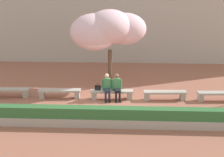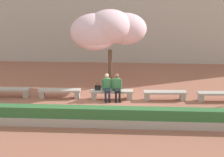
{
  "view_description": "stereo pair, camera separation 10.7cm",
  "coord_description": "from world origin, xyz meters",
  "px_view_note": "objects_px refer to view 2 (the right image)",
  "views": [
    {
      "loc": [
        0.72,
        -14.5,
        5.47
      ],
      "look_at": [
        0.0,
        0.2,
        1.0
      ],
      "focal_mm": 50.0,
      "sensor_mm": 36.0,
      "label": 1
    },
    {
      "loc": [
        0.82,
        -14.5,
        5.47
      ],
      "look_at": [
        0.0,
        0.2,
        1.0
      ],
      "focal_mm": 50.0,
      "sensor_mm": 36.0,
      "label": 2
    }
  ],
  "objects_px": {
    "stone_bench_west_end": "(8,91)",
    "stone_bench_center": "(112,93)",
    "stone_bench_near_west": "(60,92)",
    "stone_bench_near_east": "(165,94)",
    "stone_bench_east_end": "(219,95)",
    "person_seated_right": "(117,86)",
    "person_seated_left": "(107,86)",
    "handbag": "(98,87)",
    "cherry_tree_main": "(107,29)"
  },
  "relations": [
    {
      "from": "person_seated_right",
      "to": "handbag",
      "type": "relative_size",
      "value": 3.81
    },
    {
      "from": "cherry_tree_main",
      "to": "stone_bench_west_end",
      "type": "bearing_deg",
      "value": -157.46
    },
    {
      "from": "stone_bench_near_east",
      "to": "cherry_tree_main",
      "type": "relative_size",
      "value": 0.5
    },
    {
      "from": "person_seated_right",
      "to": "cherry_tree_main",
      "type": "bearing_deg",
      "value": 106.07
    },
    {
      "from": "stone_bench_center",
      "to": "stone_bench_near_east",
      "type": "relative_size",
      "value": 1.0
    },
    {
      "from": "stone_bench_west_end",
      "to": "person_seated_right",
      "type": "relative_size",
      "value": 1.63
    },
    {
      "from": "handbag",
      "to": "person_seated_right",
      "type": "bearing_deg",
      "value": -4.25
    },
    {
      "from": "stone_bench_near_east",
      "to": "stone_bench_east_end",
      "type": "bearing_deg",
      "value": 0.0
    },
    {
      "from": "stone_bench_near_east",
      "to": "cherry_tree_main",
      "type": "xyz_separation_m",
      "value": [
        -2.95,
        2.02,
        2.85
      ]
    },
    {
      "from": "stone_bench_west_end",
      "to": "stone_bench_near_west",
      "type": "height_order",
      "value": "same"
    },
    {
      "from": "stone_bench_near_west",
      "to": "person_seated_right",
      "type": "distance_m",
      "value": 2.89
    },
    {
      "from": "handbag",
      "to": "stone_bench_near_west",
      "type": "bearing_deg",
      "value": -179.46
    },
    {
      "from": "stone_bench_east_end",
      "to": "person_seated_right",
      "type": "height_order",
      "value": "person_seated_right"
    },
    {
      "from": "stone_bench_near_west",
      "to": "handbag",
      "type": "distance_m",
      "value": 1.93
    },
    {
      "from": "stone_bench_center",
      "to": "stone_bench_near_east",
      "type": "xyz_separation_m",
      "value": [
        2.61,
        0.0,
        0.0
      ]
    },
    {
      "from": "stone_bench_center",
      "to": "cherry_tree_main",
      "type": "xyz_separation_m",
      "value": [
        -0.34,
        2.02,
        2.85
      ]
    },
    {
      "from": "stone_bench_center",
      "to": "person_seated_right",
      "type": "xyz_separation_m",
      "value": [
        0.26,
        -0.05,
        0.39
      ]
    },
    {
      "from": "stone_bench_center",
      "to": "cherry_tree_main",
      "type": "height_order",
      "value": "cherry_tree_main"
    },
    {
      "from": "stone_bench_east_end",
      "to": "person_seated_right",
      "type": "bearing_deg",
      "value": -179.4
    },
    {
      "from": "person_seated_left",
      "to": "handbag",
      "type": "distance_m",
      "value": 0.48
    },
    {
      "from": "cherry_tree_main",
      "to": "stone_bench_east_end",
      "type": "bearing_deg",
      "value": -20.0
    },
    {
      "from": "person_seated_left",
      "to": "handbag",
      "type": "xyz_separation_m",
      "value": [
        -0.46,
        0.07,
        -0.12
      ]
    },
    {
      "from": "stone_bench_west_end",
      "to": "stone_bench_near_west",
      "type": "bearing_deg",
      "value": 0.0
    },
    {
      "from": "stone_bench_near_west",
      "to": "stone_bench_near_east",
      "type": "distance_m",
      "value": 5.22
    },
    {
      "from": "stone_bench_east_end",
      "to": "cherry_tree_main",
      "type": "xyz_separation_m",
      "value": [
        -5.56,
        2.02,
        2.85
      ]
    },
    {
      "from": "stone_bench_near_east",
      "to": "person_seated_left",
      "type": "xyz_separation_m",
      "value": [
        -2.84,
        -0.05,
        0.39
      ]
    },
    {
      "from": "stone_bench_west_end",
      "to": "stone_bench_center",
      "type": "height_order",
      "value": "same"
    },
    {
      "from": "cherry_tree_main",
      "to": "person_seated_right",
      "type": "bearing_deg",
      "value": -73.93
    },
    {
      "from": "person_seated_left",
      "to": "stone_bench_west_end",
      "type": "bearing_deg",
      "value": 179.39
    },
    {
      "from": "stone_bench_west_end",
      "to": "cherry_tree_main",
      "type": "distance_m",
      "value": 6.0
    },
    {
      "from": "stone_bench_near_west",
      "to": "cherry_tree_main",
      "type": "relative_size",
      "value": 0.5
    },
    {
      "from": "stone_bench_near_east",
      "to": "stone_bench_east_end",
      "type": "relative_size",
      "value": 1.0
    },
    {
      "from": "person_seated_left",
      "to": "person_seated_right",
      "type": "distance_m",
      "value": 0.49
    },
    {
      "from": "person_seated_right",
      "to": "stone_bench_near_west",
      "type": "bearing_deg",
      "value": 178.95
    },
    {
      "from": "stone_bench_near_east",
      "to": "handbag",
      "type": "height_order",
      "value": "handbag"
    },
    {
      "from": "handbag",
      "to": "cherry_tree_main",
      "type": "distance_m",
      "value": 3.29
    },
    {
      "from": "person_seated_right",
      "to": "stone_bench_east_end",
      "type": "bearing_deg",
      "value": 0.6
    },
    {
      "from": "handbag",
      "to": "stone_bench_center",
      "type": "bearing_deg",
      "value": -1.51
    },
    {
      "from": "stone_bench_near_west",
      "to": "person_seated_right",
      "type": "relative_size",
      "value": 1.63
    },
    {
      "from": "stone_bench_west_end",
      "to": "stone_bench_center",
      "type": "relative_size",
      "value": 1.0
    },
    {
      "from": "stone_bench_east_end",
      "to": "person_seated_right",
      "type": "relative_size",
      "value": 1.63
    },
    {
      "from": "stone_bench_east_end",
      "to": "stone_bench_center",
      "type": "bearing_deg",
      "value": 180.0
    },
    {
      "from": "cherry_tree_main",
      "to": "handbag",
      "type": "bearing_deg",
      "value": -99.94
    },
    {
      "from": "stone_bench_center",
      "to": "handbag",
      "type": "bearing_deg",
      "value": 178.49
    },
    {
      "from": "stone_bench_near_west",
      "to": "stone_bench_east_end",
      "type": "xyz_separation_m",
      "value": [
        7.83,
        0.0,
        0.0
      ]
    },
    {
      "from": "stone_bench_west_end",
      "to": "cherry_tree_main",
      "type": "xyz_separation_m",
      "value": [
        4.88,
        2.02,
        2.85
      ]
    },
    {
      "from": "stone_bench_near_east",
      "to": "person_seated_right",
      "type": "relative_size",
      "value": 1.63
    },
    {
      "from": "stone_bench_west_end",
      "to": "person_seated_right",
      "type": "xyz_separation_m",
      "value": [
        5.47,
        -0.05,
        0.39
      ]
    },
    {
      "from": "stone_bench_east_end",
      "to": "stone_bench_near_east",
      "type": "bearing_deg",
      "value": 180.0
    },
    {
      "from": "person_seated_left",
      "to": "cherry_tree_main",
      "type": "bearing_deg",
      "value": 92.99
    }
  ]
}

